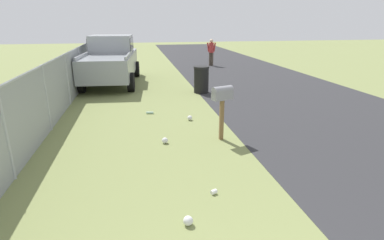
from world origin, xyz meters
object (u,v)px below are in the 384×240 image
Objects in this scene: trash_bin at (201,80)px; pedestrian at (211,50)px; pickup_truck at (111,58)px; mailbox at (222,97)px.

trash_bin is 7.52m from pedestrian.
pickup_truck reaches higher than pedestrian.
pedestrian is at bearing -47.77° from pickup_truck.
trash_bin is at bearing -25.07° from mailbox.
pedestrian is at bearing -16.89° from trash_bin.
pickup_truck is 5.13× the size of trash_bin.
mailbox is 1.26× the size of trash_bin.
pickup_truck reaches higher than trash_bin.
trash_bin is at bearing 1.14° from pedestrian.
pickup_truck is at bearing -33.89° from pedestrian.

